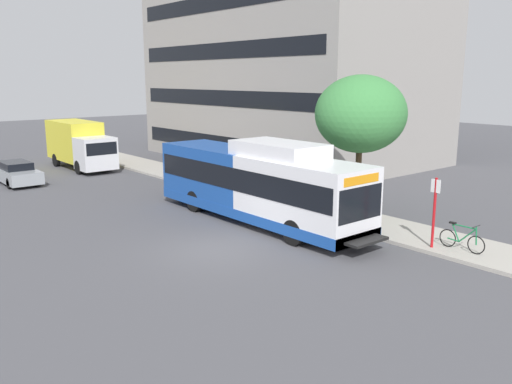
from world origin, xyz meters
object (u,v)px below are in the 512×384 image
object	(u,v)px
transit_bus	(257,184)
parked_car_far_lane	(16,173)
bicycle_parked	(462,239)
bus_stop_sign_pole	(434,207)
box_truck_background	(80,144)
street_tree_near_stop	(361,114)

from	to	relation	value
transit_bus	parked_car_far_lane	world-z (taller)	transit_bus
bicycle_parked	transit_bus	bearing A→B (deg)	108.88
bus_stop_sign_pole	box_truck_background	bearing A→B (deg)	96.00
bus_stop_sign_pole	box_truck_background	world-z (taller)	box_truck_background
bicycle_parked	parked_car_far_lane	size ratio (longest dim) A/B	0.39
bicycle_parked	street_tree_near_stop	size ratio (longest dim) A/B	0.28
transit_bus	bicycle_parked	world-z (taller)	transit_bus
bicycle_parked	box_truck_background	distance (m)	27.05
transit_bus	street_tree_near_stop	distance (m)	5.68
bus_stop_sign_pole	bicycle_parked	bearing A→B (deg)	-59.78
transit_bus	bus_stop_sign_pole	distance (m)	7.61
street_tree_near_stop	parked_car_far_lane	distance (m)	20.77
bicycle_parked	parked_car_far_lane	distance (m)	25.37
bicycle_parked	parked_car_far_lane	xyz separation A→B (m)	(-8.35, 23.96, 0.10)
street_tree_near_stop	transit_bus	bearing A→B (deg)	156.85
street_tree_near_stop	box_truck_background	xyz separation A→B (m)	(-4.94, 20.61, -2.88)
bicycle_parked	street_tree_near_stop	xyz separation A→B (m)	(1.70, 6.22, 4.06)
bus_stop_sign_pole	street_tree_near_stop	bearing A→B (deg)	67.50
street_tree_near_stop	box_truck_background	world-z (taller)	street_tree_near_stop
transit_bus	street_tree_near_stop	bearing A→B (deg)	-23.15
bicycle_parked	box_truck_background	size ratio (longest dim) A/B	0.25
street_tree_near_stop	box_truck_background	bearing A→B (deg)	103.48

